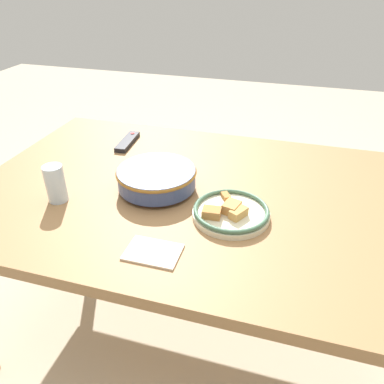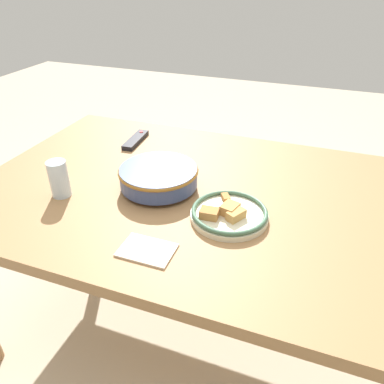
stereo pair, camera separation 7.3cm
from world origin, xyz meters
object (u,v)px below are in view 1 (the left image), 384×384
(tv_remote, at_px, (128,142))
(drinking_glass, at_px, (55,184))
(noodle_bowl, at_px, (157,178))
(food_plate, at_px, (231,212))

(tv_remote, xyz_separation_m, drinking_glass, (-0.03, -0.48, 0.05))
(noodle_bowl, height_order, food_plate, noodle_bowl)
(food_plate, distance_m, drinking_glass, 0.58)
(noodle_bowl, xyz_separation_m, tv_remote, (-0.26, 0.32, -0.04))
(tv_remote, bearing_deg, noodle_bowl, -55.26)
(food_plate, xyz_separation_m, tv_remote, (-0.54, 0.41, -0.01))
(noodle_bowl, distance_m, drinking_glass, 0.33)
(food_plate, bearing_deg, tv_remote, 142.55)
(food_plate, bearing_deg, drinking_glass, -173.43)
(food_plate, bearing_deg, noodle_bowl, 161.82)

